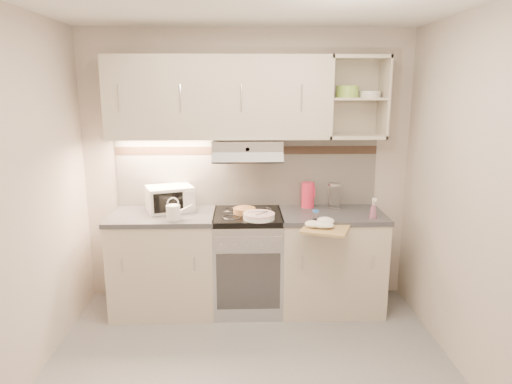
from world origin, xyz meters
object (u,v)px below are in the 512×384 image
(glass_jar, at_px, (335,196))
(cutting_board, at_px, (325,229))
(plate_stack, at_px, (259,216))
(spray_bottle, at_px, (373,210))
(watering_can, at_px, (174,212))
(electric_range, at_px, (248,261))
(microwave, at_px, (170,198))
(pink_pitcher, at_px, (308,195))

(glass_jar, relative_size, cutting_board, 0.66)
(plate_stack, relative_size, spray_bottle, 1.42)
(spray_bottle, distance_m, cutting_board, 0.49)
(watering_can, height_order, plate_stack, watering_can)
(electric_range, xyz_separation_m, microwave, (-0.70, 0.12, 0.56))
(electric_range, xyz_separation_m, plate_stack, (0.09, -0.18, 0.47))
(watering_can, bearing_deg, cutting_board, -27.69)
(plate_stack, bearing_deg, glass_jar, 24.82)
(plate_stack, xyz_separation_m, spray_bottle, (0.97, -0.01, 0.05))
(microwave, height_order, plate_stack, microwave)
(pink_pitcher, relative_size, glass_jar, 0.99)
(pink_pitcher, xyz_separation_m, spray_bottle, (0.50, -0.38, -0.04))
(pink_pitcher, height_order, spray_bottle, pink_pitcher)
(electric_range, relative_size, cutting_board, 2.52)
(pink_pitcher, bearing_deg, microwave, -167.45)
(electric_range, xyz_separation_m, pink_pitcher, (0.56, 0.19, 0.57))
(spray_bottle, bearing_deg, watering_can, -162.00)
(microwave, relative_size, watering_can, 2.09)
(electric_range, distance_m, pink_pitcher, 0.82)
(watering_can, height_order, cutting_board, watering_can)
(plate_stack, relative_size, cutting_board, 0.75)
(electric_range, distance_m, watering_can, 0.83)
(electric_range, bearing_deg, cutting_board, -31.71)
(microwave, bearing_deg, cutting_board, -41.20)
(microwave, xyz_separation_m, pink_pitcher, (1.26, 0.08, 0.01))
(pink_pitcher, relative_size, cutting_board, 0.66)
(plate_stack, height_order, glass_jar, glass_jar)
(electric_range, height_order, pink_pitcher, pink_pitcher)
(plate_stack, relative_size, pink_pitcher, 1.14)
(cutting_board, bearing_deg, spray_bottle, 45.45)
(plate_stack, bearing_deg, cutting_board, -21.13)
(plate_stack, bearing_deg, pink_pitcher, 38.64)
(pink_pitcher, distance_m, cutting_board, 0.60)
(watering_can, distance_m, pink_pitcher, 1.24)
(plate_stack, bearing_deg, electric_range, 117.33)
(electric_range, height_order, glass_jar, glass_jar)
(spray_bottle, bearing_deg, cutting_board, -137.61)
(microwave, bearing_deg, electric_range, -29.90)
(microwave, distance_m, glass_jar, 1.50)
(electric_range, distance_m, plate_stack, 0.52)
(plate_stack, distance_m, cutting_board, 0.57)
(plate_stack, distance_m, glass_jar, 0.78)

